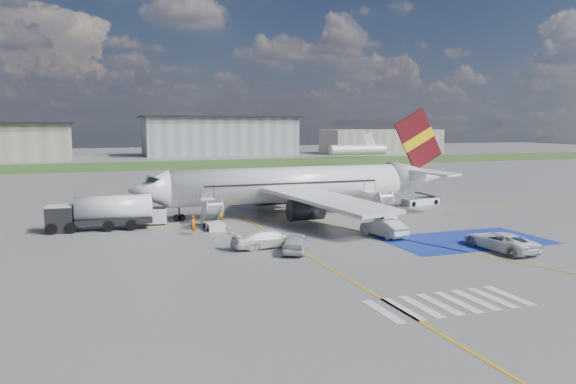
{
  "coord_description": "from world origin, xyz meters",
  "views": [
    {
      "loc": [
        -20.73,
        -43.85,
        10.12
      ],
      "look_at": [
        -2.51,
        6.99,
        3.5
      ],
      "focal_mm": 35.0,
      "sensor_mm": 36.0,
      "label": 1
    }
  ],
  "objects_px": {
    "airliner": "(301,184)",
    "car_silver_a": "(295,243)",
    "car_silver_b": "(384,228)",
    "belt_loader": "(421,202)",
    "gpu_cart": "(156,217)",
    "van_white_b": "(270,235)",
    "van_white_a": "(500,238)",
    "fuel_tanker": "(101,216)"
  },
  "relations": [
    {
      "from": "airliner",
      "to": "car_silver_a",
      "type": "relative_size",
      "value": 8.14
    },
    {
      "from": "car_silver_a",
      "to": "car_silver_b",
      "type": "bearing_deg",
      "value": -137.32
    },
    {
      "from": "belt_loader",
      "to": "car_silver_a",
      "type": "height_order",
      "value": "belt_loader"
    },
    {
      "from": "gpu_cart",
      "to": "belt_loader",
      "type": "distance_m",
      "value": 32.97
    },
    {
      "from": "belt_loader",
      "to": "van_white_b",
      "type": "height_order",
      "value": "van_white_b"
    },
    {
      "from": "gpu_cart",
      "to": "van_white_a",
      "type": "distance_m",
      "value": 32.39
    },
    {
      "from": "gpu_cart",
      "to": "car_silver_b",
      "type": "bearing_deg",
      "value": -24.05
    },
    {
      "from": "airliner",
      "to": "car_silver_a",
      "type": "distance_m",
      "value": 18.79
    },
    {
      "from": "car_silver_b",
      "to": "van_white_a",
      "type": "height_order",
      "value": "van_white_a"
    },
    {
      "from": "belt_loader",
      "to": "van_white_a",
      "type": "bearing_deg",
      "value": -119.69
    },
    {
      "from": "fuel_tanker",
      "to": "car_silver_a",
      "type": "xyz_separation_m",
      "value": [
        14.14,
        -15.07,
        -0.61
      ]
    },
    {
      "from": "van_white_a",
      "to": "car_silver_b",
      "type": "bearing_deg",
      "value": -55.15
    },
    {
      "from": "car_silver_b",
      "to": "van_white_a",
      "type": "relative_size",
      "value": 0.93
    },
    {
      "from": "gpu_cart",
      "to": "van_white_b",
      "type": "bearing_deg",
      "value": -49.78
    },
    {
      "from": "fuel_tanker",
      "to": "gpu_cart",
      "type": "height_order",
      "value": "fuel_tanker"
    },
    {
      "from": "van_white_a",
      "to": "van_white_b",
      "type": "xyz_separation_m",
      "value": [
        -17.08,
        7.31,
        -0.01
      ]
    },
    {
      "from": "gpu_cart",
      "to": "car_silver_b",
      "type": "height_order",
      "value": "gpu_cart"
    },
    {
      "from": "airliner",
      "to": "belt_loader",
      "type": "height_order",
      "value": "airliner"
    },
    {
      "from": "car_silver_a",
      "to": "gpu_cart",
      "type": "bearing_deg",
      "value": -36.39
    },
    {
      "from": "fuel_tanker",
      "to": "van_white_a",
      "type": "height_order",
      "value": "fuel_tanker"
    },
    {
      "from": "gpu_cart",
      "to": "belt_loader",
      "type": "height_order",
      "value": "gpu_cart"
    },
    {
      "from": "fuel_tanker",
      "to": "car_silver_a",
      "type": "distance_m",
      "value": 20.68
    },
    {
      "from": "belt_loader",
      "to": "airliner",
      "type": "bearing_deg",
      "value": 175.67
    },
    {
      "from": "fuel_tanker",
      "to": "belt_loader",
      "type": "xyz_separation_m",
      "value": [
        38.07,
        4.09,
        -0.97
      ]
    },
    {
      "from": "airliner",
      "to": "car_silver_b",
      "type": "bearing_deg",
      "value": -79.61
    },
    {
      "from": "gpu_cart",
      "to": "van_white_a",
      "type": "height_order",
      "value": "van_white_a"
    },
    {
      "from": "van_white_a",
      "to": "van_white_b",
      "type": "height_order",
      "value": "van_white_a"
    },
    {
      "from": "airliner",
      "to": "car_silver_b",
      "type": "height_order",
      "value": "airliner"
    },
    {
      "from": "belt_loader",
      "to": "car_silver_b",
      "type": "xyz_separation_m",
      "value": [
        -14.26,
        -16.03,
        0.4
      ]
    },
    {
      "from": "belt_loader",
      "to": "gpu_cart",
      "type": "bearing_deg",
      "value": 174.28
    },
    {
      "from": "airliner",
      "to": "car_silver_b",
      "type": "xyz_separation_m",
      "value": [
        2.58,
        -14.08,
        -2.59
      ]
    },
    {
      "from": "fuel_tanker",
      "to": "car_silver_a",
      "type": "relative_size",
      "value": 2.15
    },
    {
      "from": "car_silver_b",
      "to": "gpu_cart",
      "type": "bearing_deg",
      "value": -45.99
    },
    {
      "from": "airliner",
      "to": "belt_loader",
      "type": "distance_m",
      "value": 17.21
    },
    {
      "from": "belt_loader",
      "to": "car_silver_b",
      "type": "bearing_deg",
      "value": -142.6
    },
    {
      "from": "gpu_cart",
      "to": "belt_loader",
      "type": "relative_size",
      "value": 0.42
    },
    {
      "from": "van_white_b",
      "to": "airliner",
      "type": "bearing_deg",
      "value": -38.32
    },
    {
      "from": "airliner",
      "to": "car_silver_a",
      "type": "height_order",
      "value": "airliner"
    },
    {
      "from": "fuel_tanker",
      "to": "van_white_b",
      "type": "distance_m",
      "value": 17.98
    },
    {
      "from": "car_silver_b",
      "to": "van_white_a",
      "type": "distance_m",
      "value": 10.02
    },
    {
      "from": "gpu_cart",
      "to": "car_silver_a",
      "type": "xyz_separation_m",
      "value": [
        8.9,
        -16.15,
        -0.02
      ]
    },
    {
      "from": "airliner",
      "to": "fuel_tanker",
      "type": "distance_m",
      "value": 21.44
    }
  ]
}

